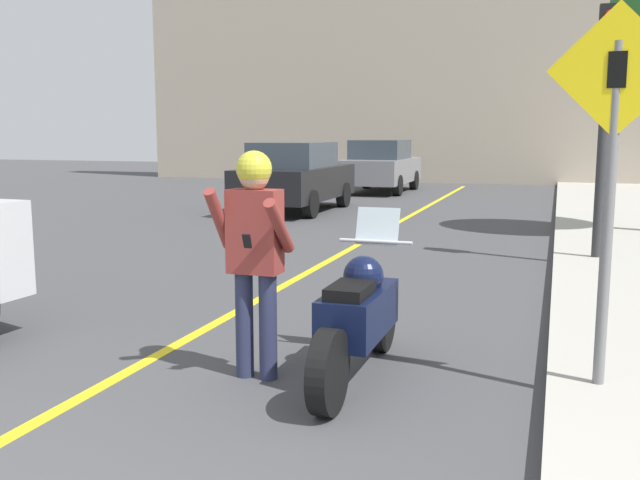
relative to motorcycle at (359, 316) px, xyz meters
The scene contains 8 objects.
road_center_line 3.32m from the motorcycle, 123.13° to the left, with size 0.12×36.00×0.01m.
building_backdrop 23.16m from the motorcycle, 93.00° to the left, with size 28.00×1.20×9.37m.
motorcycle is the anchor object (origin of this frame).
person_biker 1.00m from the motorcycle, 161.74° to the right, with size 0.59×0.48×1.77m.
crossing_sign 2.14m from the motorcycle, ahead, with size 0.91×0.08×2.64m.
traffic_light 6.36m from the motorcycle, 70.76° to the left, with size 0.26×0.30×3.52m.
parked_car_black 12.06m from the motorcycle, 112.79° to the left, with size 1.88×4.20×1.68m.
parked_car_grey 17.87m from the motorcycle, 103.09° to the left, with size 1.88×4.20×1.68m.
Camera 1 is at (2.61, -1.94, 1.90)m, focal length 40.00 mm.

